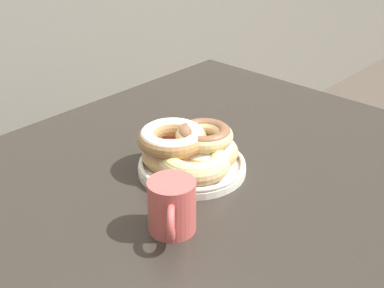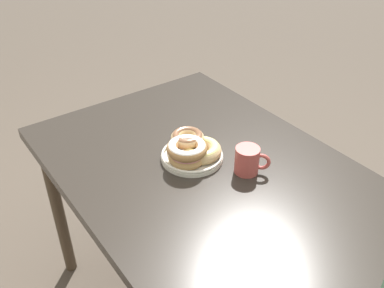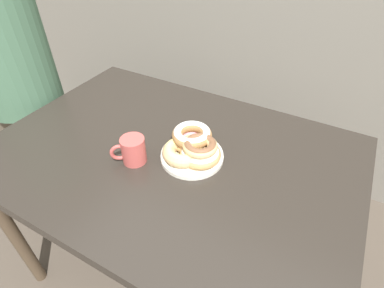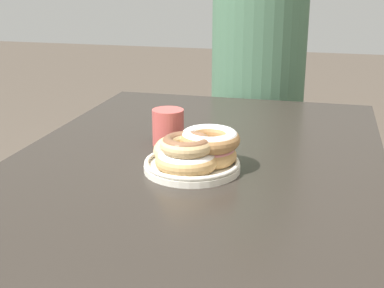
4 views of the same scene
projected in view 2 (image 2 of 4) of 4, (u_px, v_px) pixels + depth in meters
The scene contains 3 objects.
dining_table at pixel (208, 187), 1.43m from camera, with size 1.23×0.85×0.76m.
donut_plate at pixel (191, 149), 1.41m from camera, with size 0.22×0.24×0.09m.
coffee_mug at pixel (248, 160), 1.36m from camera, with size 0.10×0.09×0.09m.
Camera 2 is at (-0.86, 0.84, 1.62)m, focal length 40.00 mm.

